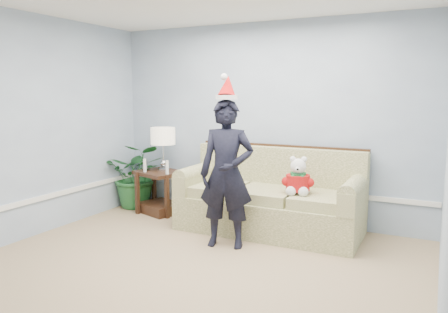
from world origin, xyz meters
name	(u,v)px	position (x,y,z in m)	size (l,w,h in m)	color
room_shell	(159,140)	(0.00, 0.00, 1.35)	(4.54, 5.04, 2.74)	tan
wainscot_trim	(137,198)	(-1.18, 1.18, 0.45)	(4.49, 4.99, 0.06)	white
sofa	(271,201)	(0.28, 2.03, 0.38)	(2.29, 0.99, 1.07)	#616932
side_table	(160,196)	(-1.46, 2.07, 0.24)	(0.78, 0.71, 0.62)	#3D2116
table_lamp	(163,138)	(-1.44, 2.14, 1.11)	(0.36, 0.36, 0.63)	silver
candle_pair	(156,167)	(-1.42, 1.92, 0.71)	(0.44, 0.05, 0.19)	silver
houseplant	(138,175)	(-1.96, 2.19, 0.50)	(0.90, 0.78, 1.00)	#1E5928
man	(227,174)	(0.04, 1.25, 0.84)	(0.62, 0.40, 1.69)	black
santa_hat	(227,88)	(0.04, 1.26, 1.80)	(0.28, 0.31, 0.29)	silver
teddy_bear	(298,180)	(0.70, 1.82, 0.73)	(0.34, 0.35, 0.46)	silver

